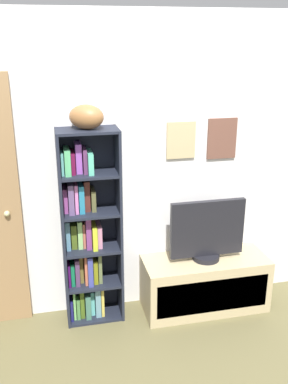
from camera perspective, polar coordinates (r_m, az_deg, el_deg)
back_wall at (r=3.47m, az=-0.51°, el=3.00°), size 4.80×0.08×2.37m
bookshelf at (r=3.45m, az=-7.44°, el=-5.57°), size 0.45×0.26×1.56m
football at (r=3.15m, az=-7.47°, el=9.62°), size 0.30×0.27×0.17m
tv_stand at (r=3.79m, az=7.85°, el=-11.63°), size 1.03×0.41×0.45m
television at (r=3.57m, az=8.20°, el=-5.11°), size 0.61×0.22×0.51m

